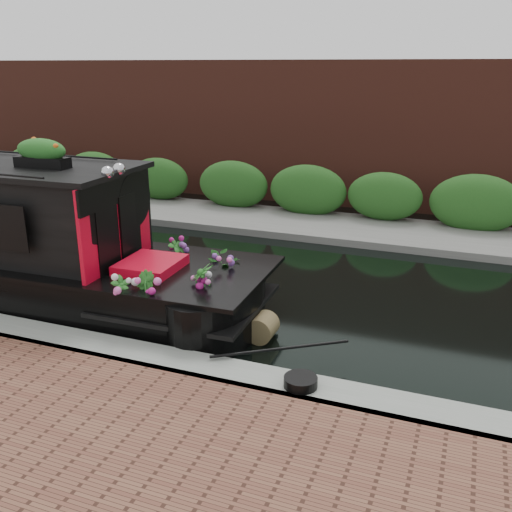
% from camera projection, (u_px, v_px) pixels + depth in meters
% --- Properties ---
extents(ground, '(80.00, 80.00, 0.00)m').
position_uv_depth(ground, '(224.00, 283.00, 10.63)').
color(ground, black).
rests_on(ground, ground).
extents(near_bank_coping, '(40.00, 0.60, 0.50)m').
position_uv_depth(near_bank_coping, '(124.00, 366.00, 7.71)').
color(near_bank_coping, gray).
rests_on(near_bank_coping, ground).
extents(far_bank_path, '(40.00, 2.40, 0.34)m').
position_uv_depth(far_bank_path, '(292.00, 226.00, 14.35)').
color(far_bank_path, slate).
rests_on(far_bank_path, ground).
extents(far_hedge, '(40.00, 1.10, 2.80)m').
position_uv_depth(far_hedge, '(303.00, 218.00, 15.14)').
color(far_hedge, '#23551C').
rests_on(far_hedge, ground).
extents(far_brick_wall, '(40.00, 1.00, 8.00)m').
position_uv_depth(far_brick_wall, '(323.00, 201.00, 17.00)').
color(far_brick_wall, '#5A281E').
rests_on(far_brick_wall, ground).
extents(rope_fender, '(0.40, 0.41, 0.40)m').
position_uv_depth(rope_fender, '(263.00, 328.00, 8.37)').
color(rope_fender, brown).
rests_on(rope_fender, ground).
extents(coiled_mooring_rope, '(0.40, 0.40, 0.12)m').
position_uv_depth(coiled_mooring_rope, '(301.00, 382.00, 6.74)').
color(coiled_mooring_rope, black).
rests_on(coiled_mooring_rope, near_bank_coping).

